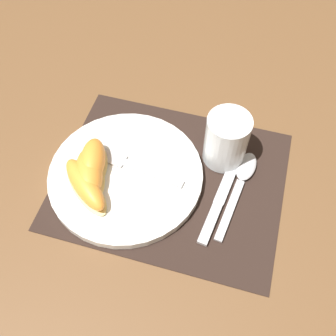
{
  "coord_description": "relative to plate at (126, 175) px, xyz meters",
  "views": [
    {
      "loc": [
        0.1,
        -0.36,
        0.61
      ],
      "look_at": [
        -0.01,
        0.01,
        0.02
      ],
      "focal_mm": 42.0,
      "sensor_mm": 36.0,
      "label": 1
    }
  ],
  "objects": [
    {
      "name": "knife",
      "position": [
        0.17,
        0.01,
        -0.01
      ],
      "size": [
        0.04,
        0.2,
        0.01
      ],
      "color": "#BCBCC1",
      "rests_on": "placemat"
    },
    {
      "name": "spoon",
      "position": [
        0.2,
        0.05,
        -0.0
      ],
      "size": [
        0.05,
        0.19,
        0.01
      ],
      "color": "#BCBCC1",
      "rests_on": "placemat"
    },
    {
      "name": "citrus_wedge_2",
      "position": [
        -0.05,
        -0.05,
        0.03
      ],
      "size": [
        0.12,
        0.11,
        0.04
      ],
      "color": "#F4DB84",
      "rests_on": "plate"
    },
    {
      "name": "citrus_wedge_1",
      "position": [
        -0.05,
        -0.03,
        0.03
      ],
      "size": [
        0.09,
        0.12,
        0.04
      ],
      "color": "#F4DB84",
      "rests_on": "plate"
    },
    {
      "name": "placemat",
      "position": [
        0.08,
        0.02,
        -0.01
      ],
      "size": [
        0.4,
        0.32,
        0.0
      ],
      "color": "black",
      "rests_on": "ground_plane"
    },
    {
      "name": "citrus_wedge_0",
      "position": [
        -0.06,
        -0.01,
        0.03
      ],
      "size": [
        0.07,
        0.1,
        0.05
      ],
      "color": "#F4DB84",
      "rests_on": "plate"
    },
    {
      "name": "juice_glass",
      "position": [
        0.16,
        0.09,
        0.04
      ],
      "size": [
        0.08,
        0.08,
        0.1
      ],
      "color": "silver",
      "rests_on": "placemat"
    },
    {
      "name": "fork",
      "position": [
        -0.0,
        0.02,
        0.01
      ],
      "size": [
        0.19,
        0.05,
        0.0
      ],
      "color": "#BCBCC1",
      "rests_on": "plate"
    },
    {
      "name": "ground_plane",
      "position": [
        0.08,
        0.02,
        -0.01
      ],
      "size": [
        3.0,
        3.0,
        0.0
      ],
      "primitive_type": "plane",
      "color": "brown"
    },
    {
      "name": "plate",
      "position": [
        0.0,
        0.0,
        0.0
      ],
      "size": [
        0.27,
        0.27,
        0.02
      ],
      "color": "white",
      "rests_on": "placemat"
    }
  ]
}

